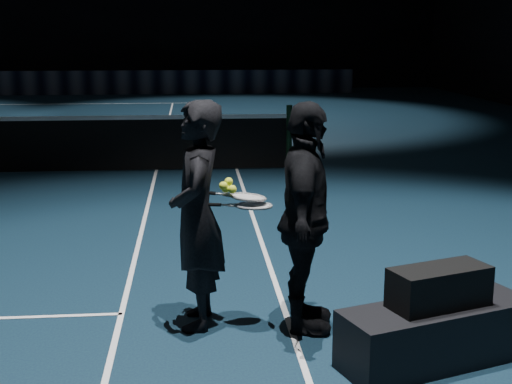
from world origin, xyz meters
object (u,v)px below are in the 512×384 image
player_bench (436,334)px  player_b (305,219)px  player_a (197,216)px  tennis_balls (229,187)px  racket_bag (439,287)px  racket_upper (248,197)px  racket_lower (254,206)px

player_bench → player_b: (-0.85, 0.68, 0.69)m
player_a → tennis_balls: 0.35m
player_bench → player_a: 2.01m
player_bench → racket_bag: 0.36m
racket_bag → racket_upper: (-1.28, 0.80, 0.49)m
racket_bag → racket_upper: bearing=129.1°
player_b → racket_lower: (-0.39, 0.08, 0.09)m
racket_lower → tennis_balls: 0.24m
player_a → racket_upper: bearing=87.0°
tennis_balls → racket_upper: bearing=2.2°
player_b → racket_upper: player_b is taller
racket_lower → player_b: bearing=-0.0°
racket_bag → player_b: player_b is taller
player_a → racket_upper: (0.40, -0.04, 0.15)m
racket_bag → racket_lower: bearing=129.9°
racket_lower → racket_upper: 0.09m
racket_lower → tennis_balls: bearing=178.5°
racket_upper → tennis_balls: tennis_balls is taller
racket_bag → player_a: bearing=134.6°
player_bench → racket_bag: size_ratio=2.00×
racket_bag → racket_upper: racket_upper is taller
player_a → racket_bag: bearing=66.0°
player_bench → racket_lower: size_ratio=2.10×
player_b → racket_upper: size_ratio=2.67×
player_bench → player_a: player_a is taller
racket_lower → player_bench: bearing=-20.0°
player_a → racket_lower: (0.44, -0.09, 0.09)m
racket_lower → tennis_balls: tennis_balls is taller
player_bench → player_a: bearing=134.6°
racket_bag → player_a: size_ratio=0.39×
racket_bag → player_b: (-0.85, 0.68, 0.34)m
racket_lower → racket_bag: bearing=-20.0°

